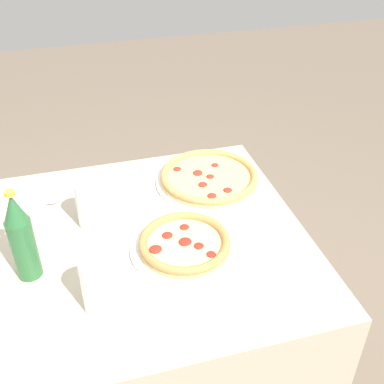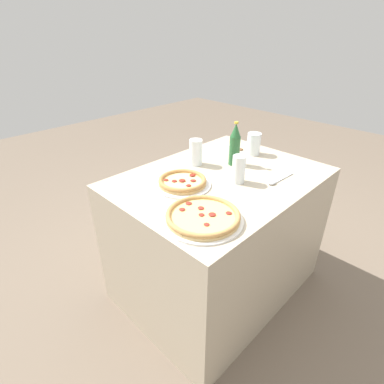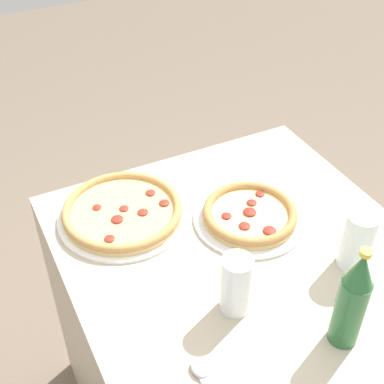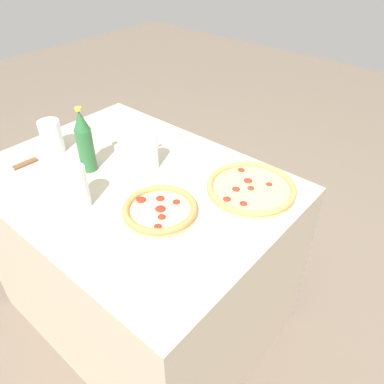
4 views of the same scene
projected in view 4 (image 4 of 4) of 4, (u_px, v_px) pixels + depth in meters
ground_plane at (148, 310)px, 1.76m from camera, size 8.00×8.00×0.00m
table at (141, 255)px, 1.53m from camera, size 1.07×0.79×0.75m
pizza_salami at (160, 211)px, 1.14m from camera, size 0.28×0.28×0.04m
pizza_veggie at (251, 189)px, 1.23m from camera, size 0.32×0.32×0.04m
glass_cola at (149, 153)px, 1.33m from camera, size 0.06×0.06×0.14m
glass_red_wine at (77, 188)px, 1.15m from camera, size 0.07×0.07×0.14m
glass_lemonade at (52, 138)px, 1.42m from camera, size 0.08×0.08×0.13m
beer_bottle at (85, 142)px, 1.29m from camera, size 0.06×0.06×0.24m
knife at (10, 170)px, 1.35m from camera, size 0.04×0.23×0.01m
spoon at (149, 140)px, 1.52m from camera, size 0.20×0.04×0.02m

